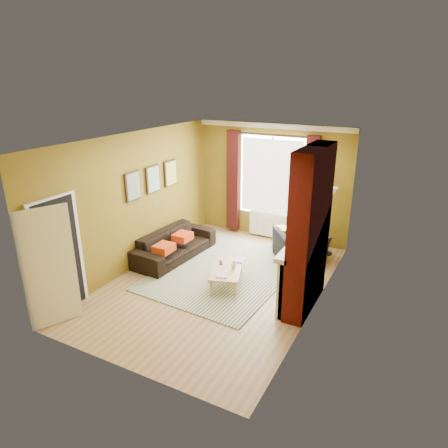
{
  "coord_description": "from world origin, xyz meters",
  "views": [
    {
      "loc": [
        3.32,
        -6.09,
        3.8
      ],
      "look_at": [
        0.0,
        0.25,
        1.15
      ],
      "focal_mm": 32.0,
      "sensor_mm": 36.0,
      "label": 1
    }
  ],
  "objects_px": {
    "armchair": "(300,246)",
    "wicker_stool": "(281,238)",
    "coffee_table": "(227,270)",
    "floor_lamp": "(332,202)",
    "sofa": "(175,244)"
  },
  "relations": [
    {
      "from": "armchair",
      "to": "wicker_stool",
      "type": "height_order",
      "value": "armchair"
    },
    {
      "from": "coffee_table",
      "to": "floor_lamp",
      "type": "xyz_separation_m",
      "value": [
        1.36,
        2.34,
        0.91
      ]
    },
    {
      "from": "armchair",
      "to": "wicker_stool",
      "type": "bearing_deg",
      "value": -72.38
    },
    {
      "from": "coffee_table",
      "to": "floor_lamp",
      "type": "relative_size",
      "value": 0.77
    },
    {
      "from": "wicker_stool",
      "to": "coffee_table",
      "type": "bearing_deg",
      "value": -98.18
    },
    {
      "from": "wicker_stool",
      "to": "armchair",
      "type": "bearing_deg",
      "value": -34.32
    },
    {
      "from": "sofa",
      "to": "armchair",
      "type": "xyz_separation_m",
      "value": [
        2.5,
        1.17,
        0.03
      ]
    },
    {
      "from": "armchair",
      "to": "floor_lamp",
      "type": "distance_m",
      "value": 1.17
    },
    {
      "from": "sofa",
      "to": "coffee_table",
      "type": "distance_m",
      "value": 1.71
    },
    {
      "from": "sofa",
      "to": "wicker_stool",
      "type": "distance_m",
      "value": 2.48
    },
    {
      "from": "sofa",
      "to": "floor_lamp",
      "type": "relative_size",
      "value": 1.34
    },
    {
      "from": "sofa",
      "to": "wicker_stool",
      "type": "xyz_separation_m",
      "value": [
        1.92,
        1.57,
        -0.05
      ]
    },
    {
      "from": "coffee_table",
      "to": "wicker_stool",
      "type": "relative_size",
      "value": 2.24
    },
    {
      "from": "floor_lamp",
      "to": "sofa",
      "type": "bearing_deg",
      "value": -149.46
    },
    {
      "from": "sofa",
      "to": "armchair",
      "type": "height_order",
      "value": "armchair"
    }
  ]
}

